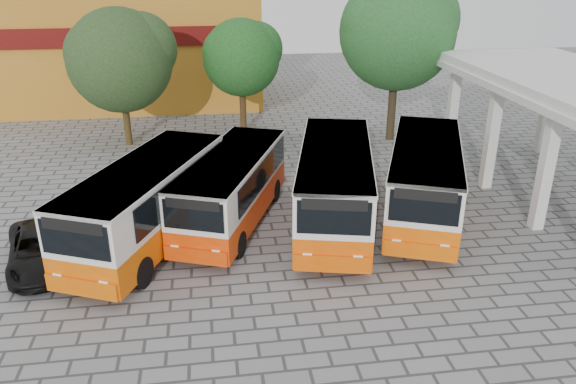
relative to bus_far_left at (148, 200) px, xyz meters
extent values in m
plane|color=slate|center=(7.12, -2.67, -1.79)|extent=(90.00, 90.00, 0.00)
cube|color=silver|center=(14.97, 7.83, 0.71)|extent=(0.45, 0.45, 5.00)
cube|color=silver|center=(20.27, 7.83, 0.71)|extent=(0.45, 0.45, 5.00)
cube|color=#B4711A|center=(-3.88, 23.33, 2.21)|extent=(20.00, 10.00, 8.00)
cube|color=#590C0A|center=(-3.88, 18.23, 3.41)|extent=(20.00, 0.20, 1.20)
cube|color=#E05600|center=(0.00, 0.01, -0.82)|extent=(5.76, 8.82, 1.12)
cube|color=silver|center=(0.00, 0.01, 0.52)|extent=(5.76, 8.82, 1.56)
cube|color=silver|center=(0.00, 0.01, 1.24)|extent=(5.81, 8.84, 0.13)
cube|color=black|center=(-1.30, 0.01, 0.53)|extent=(2.87, 6.45, 1.12)
cube|color=black|center=(1.30, 0.01, 0.53)|extent=(2.87, 6.45, 1.12)
cube|color=black|center=(0.00, -4.27, 0.53)|extent=(2.12, 0.97, 1.12)
cube|color=black|center=(0.00, -4.27, 0.98)|extent=(1.88, 0.87, 0.36)
cylinder|color=black|center=(-1.15, -2.76, -1.25)|extent=(0.30, 1.06, 1.06)
cylinder|color=black|center=(1.15, -2.76, -1.25)|extent=(0.30, 1.06, 1.06)
cylinder|color=black|center=(-1.15, 2.78, -1.25)|extent=(0.30, 1.06, 1.06)
cylinder|color=black|center=(1.15, 2.78, -1.25)|extent=(0.30, 1.06, 1.06)
cube|color=#E43700|center=(3.13, 1.30, -0.90)|extent=(5.06, 8.16, 1.03)
cube|color=silver|center=(3.13, 1.30, 0.34)|extent=(5.06, 8.16, 1.44)
cube|color=silver|center=(3.13, 1.30, 1.00)|extent=(5.10, 8.17, 0.12)
cube|color=black|center=(1.93, 1.30, 0.35)|extent=(2.41, 6.04, 1.03)
cube|color=black|center=(4.33, 1.30, 0.35)|extent=(2.41, 6.04, 1.03)
cube|color=black|center=(3.13, -2.64, 0.35)|extent=(1.98, 0.82, 1.03)
cube|color=black|center=(3.13, -2.64, 0.76)|extent=(1.75, 0.74, 0.33)
cylinder|color=black|center=(2.07, -1.25, -1.30)|extent=(0.27, 0.98, 0.98)
cylinder|color=black|center=(4.19, -1.25, -1.30)|extent=(0.27, 0.98, 0.98)
cylinder|color=black|center=(2.07, 3.85, -1.30)|extent=(0.27, 0.98, 0.98)
cylinder|color=black|center=(4.19, 3.85, -1.30)|extent=(0.27, 0.98, 0.98)
cube|color=#E44D00|center=(7.10, 0.60, -0.80)|extent=(4.56, 9.09, 1.15)
cube|color=silver|center=(7.10, 0.60, 0.58)|extent=(4.56, 9.09, 1.60)
cube|color=silver|center=(7.10, 0.60, 1.31)|extent=(4.61, 9.10, 0.13)
cube|color=black|center=(5.77, 0.60, 0.59)|extent=(1.71, 7.02, 1.15)
cube|color=black|center=(8.43, 0.60, 0.59)|extent=(1.71, 7.02, 1.15)
cube|color=black|center=(7.10, -3.78, 0.59)|extent=(2.29, 0.59, 1.15)
cube|color=black|center=(7.10, -3.78, 1.05)|extent=(2.03, 0.54, 0.37)
cylinder|color=black|center=(5.92, -2.23, -1.24)|extent=(0.31, 1.09, 1.09)
cylinder|color=black|center=(8.28, -2.23, -1.24)|extent=(0.31, 1.09, 1.09)
cylinder|color=black|center=(5.92, 3.44, -1.24)|extent=(0.31, 1.09, 1.09)
cylinder|color=black|center=(8.28, 3.44, -1.24)|extent=(0.31, 1.09, 1.09)
cube|color=#E95700|center=(10.81, 0.76, -0.82)|extent=(5.53, 8.87, 1.12)
cube|color=silver|center=(10.81, 0.76, 0.52)|extent=(5.53, 8.87, 1.57)
cube|color=silver|center=(10.81, 0.76, 1.24)|extent=(5.58, 8.89, 0.13)
cube|color=black|center=(9.52, 0.76, 0.54)|extent=(2.65, 6.55, 1.12)
cube|color=black|center=(12.11, 0.76, 0.54)|extent=(2.65, 6.55, 1.12)
cube|color=black|center=(10.81, -3.53, 0.54)|extent=(2.15, 0.90, 1.12)
cube|color=black|center=(10.81, -3.53, 0.99)|extent=(1.90, 0.81, 0.36)
cylinder|color=black|center=(9.66, -2.02, -1.25)|extent=(0.30, 1.07, 1.07)
cylinder|color=black|center=(11.97, -2.02, -1.25)|extent=(0.30, 1.07, 1.07)
cylinder|color=black|center=(9.66, 3.53, -1.25)|extent=(0.30, 1.07, 1.07)
cylinder|color=black|center=(11.97, 3.53, -1.25)|extent=(0.30, 1.07, 1.07)
cylinder|color=#4B3819|center=(-2.20, 12.38, -0.03)|extent=(0.38, 0.38, 3.52)
sphere|color=#1F3814|center=(-2.20, 12.38, 2.95)|extent=(5.61, 5.61, 5.61)
sphere|color=#1F3814|center=(-1.08, 12.68, 3.51)|extent=(3.93, 3.93, 3.93)
sphere|color=#1F3814|center=(-3.18, 12.18, 3.37)|extent=(3.65, 3.65, 3.65)
cylinder|color=#4C3518|center=(4.43, 13.71, -0.18)|extent=(0.38, 0.38, 3.21)
sphere|color=#144812|center=(4.43, 13.71, 2.73)|extent=(4.46, 4.46, 4.46)
sphere|color=#144812|center=(5.32, 14.01, 3.17)|extent=(3.12, 3.12, 3.12)
sphere|color=#144812|center=(3.65, 13.51, 3.06)|extent=(2.90, 2.90, 2.90)
cylinder|color=#392D1B|center=(12.84, 11.23, 0.41)|extent=(0.46, 0.46, 4.39)
sphere|color=#194E1B|center=(12.84, 11.23, 4.31)|extent=(6.36, 6.36, 6.36)
sphere|color=#194E1B|center=(14.11, 11.53, 4.95)|extent=(4.45, 4.45, 4.45)
sphere|color=#194E1B|center=(11.73, 11.03, 4.79)|extent=(4.13, 4.13, 4.13)
imported|color=black|center=(-3.62, -1.09, -1.15)|extent=(3.18, 4.96, 1.27)
camera|label=1|loc=(2.38, -19.18, 8.23)|focal=35.00mm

